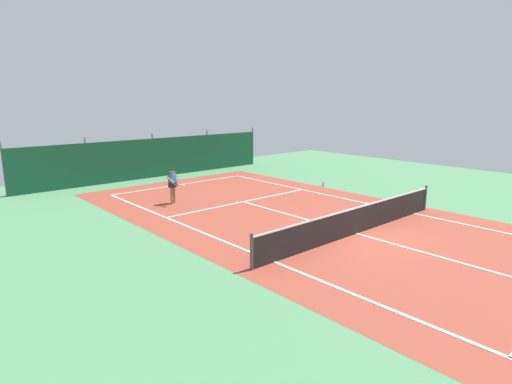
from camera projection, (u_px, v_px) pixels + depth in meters
ground_plane at (356, 234)px, 15.28m from camera, size 36.00×36.00×0.00m
court_surface at (356, 234)px, 15.28m from camera, size 11.02×26.60×0.01m
tennis_net at (357, 220)px, 15.17m from camera, size 10.12×0.10×1.10m
back_fence at (150, 166)px, 26.46m from camera, size 16.30×0.98×2.70m
tennis_player at (173, 183)px, 19.47m from camera, size 0.57×0.83×1.64m
tennis_ball_near_player at (237, 202)px, 19.78m from camera, size 0.07×0.07×0.07m
tennis_ball_midcourt at (284, 196)px, 21.06m from camera, size 0.07×0.07×0.07m
tennis_ball_by_sideline at (221, 180)px, 25.23m from camera, size 0.07×0.07×0.07m
water_bottle at (323, 185)px, 23.39m from camera, size 0.08×0.08×0.24m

